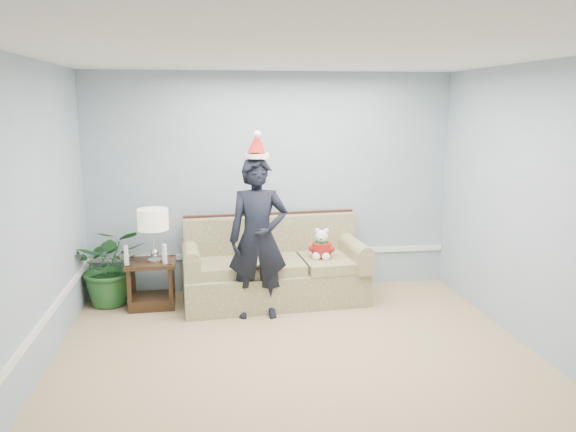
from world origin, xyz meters
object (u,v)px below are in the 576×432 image
(man, at_px, (258,239))
(houseplant, at_px, (111,266))
(side_table, at_px, (152,289))
(teddy_bear, at_px, (322,247))
(sofa, at_px, (274,271))
(table_lamp, at_px, (153,222))

(man, bearing_deg, houseplant, 162.16)
(side_table, xyz_separation_m, houseplant, (-0.47, 0.15, 0.25))
(houseplant, xyz_separation_m, teddy_bear, (2.45, -0.22, 0.19))
(sofa, bearing_deg, man, -117.86)
(man, bearing_deg, teddy_bear, 29.11)
(table_lamp, distance_m, teddy_bear, 1.96)
(table_lamp, distance_m, man, 1.23)
(table_lamp, distance_m, houseplant, 0.78)
(sofa, xyz_separation_m, side_table, (-1.42, -0.05, -0.14))
(sofa, xyz_separation_m, table_lamp, (-1.37, -0.09, 0.66))
(table_lamp, height_order, houseplant, table_lamp)
(teddy_bear, bearing_deg, sofa, -177.15)
(man, bearing_deg, table_lamp, 162.27)
(side_table, xyz_separation_m, man, (1.20, -0.46, 0.67))
(side_table, xyz_separation_m, table_lamp, (0.05, -0.05, 0.80))
(sofa, distance_m, teddy_bear, 0.65)
(side_table, relative_size, houseplant, 0.62)
(man, relative_size, teddy_bear, 4.81)
(houseplant, relative_size, man, 0.53)
(table_lamp, bearing_deg, houseplant, 159.56)
(sofa, relative_size, man, 1.24)
(man, bearing_deg, side_table, 161.19)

